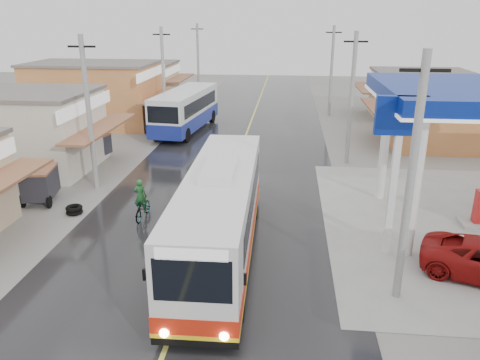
{
  "coord_description": "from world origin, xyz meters",
  "views": [
    {
      "loc": [
        3.2,
        -13.88,
        8.88
      ],
      "look_at": [
        1.21,
        5.31,
        2.04
      ],
      "focal_mm": 35.0,
      "sensor_mm": 36.0,
      "label": 1
    }
  ],
  "objects": [
    {
      "name": "road",
      "position": [
        0.0,
        15.0,
        0.01
      ],
      "size": [
        12.0,
        90.0,
        0.02
      ],
      "primitive_type": "cube",
      "color": "black",
      "rests_on": "ground"
    },
    {
      "name": "ground",
      "position": [
        0.0,
        0.0,
        0.0
      ],
      "size": [
        120.0,
        120.0,
        0.0
      ],
      "primitive_type": "plane",
      "color": "slate",
      "rests_on": "ground"
    },
    {
      "name": "utility_poles_right",
      "position": [
        7.0,
        15.0,
        0.0
      ],
      "size": [
        1.6,
        36.0,
        8.0
      ],
      "primitive_type": null,
      "color": "gray",
      "rests_on": "ground"
    },
    {
      "name": "second_bus",
      "position": [
        -4.91,
        22.37,
        1.74
      ],
      "size": [
        3.73,
        9.99,
        3.24
      ],
      "rotation": [
        0.0,
        0.0,
        -0.12
      ],
      "color": "silver",
      "rests_on": "road"
    },
    {
      "name": "tricycle_near",
      "position": [
        -8.96,
        6.81,
        0.99
      ],
      "size": [
        1.88,
        2.31,
        1.73
      ],
      "rotation": [
        0.0,
        0.0,
        0.2
      ],
      "color": "#26262D",
      "rests_on": "ground"
    },
    {
      "name": "coach_bus",
      "position": [
        0.78,
        2.27,
        1.76
      ],
      "size": [
        2.82,
        11.76,
        3.65
      ],
      "rotation": [
        0.0,
        0.0,
        0.02
      ],
      "color": "silver",
      "rests_on": "road"
    },
    {
      "name": "utility_poles_left",
      "position": [
        -7.0,
        16.0,
        0.0
      ],
      "size": [
        1.6,
        50.0,
        8.0
      ],
      "primitive_type": null,
      "color": "gray",
      "rests_on": "ground"
    },
    {
      "name": "tyre_stack",
      "position": [
        -6.66,
        5.48,
        0.2
      ],
      "size": [
        0.78,
        0.78,
        0.4
      ],
      "color": "black",
      "rests_on": "ground"
    },
    {
      "name": "tricycle_far",
      "position": [
        -9.09,
        14.2,
        0.89
      ],
      "size": [
        1.71,
        2.26,
        1.56
      ],
      "rotation": [
        0.0,
        0.0,
        -0.22
      ],
      "color": "#26262D",
      "rests_on": "ground"
    },
    {
      "name": "shopfronts_left",
      "position": [
        -13.0,
        18.0,
        0.0
      ],
      "size": [
        11.0,
        44.0,
        5.2
      ],
      "primitive_type": null,
      "color": "tan",
      "rests_on": "ground"
    },
    {
      "name": "centre_line",
      "position": [
        0.0,
        15.0,
        0.02
      ],
      "size": [
        0.15,
        90.0,
        0.01
      ],
      "primitive_type": "cube",
      "color": "#D8CC4C",
      "rests_on": "road"
    },
    {
      "name": "cyclist",
      "position": [
        -3.29,
        5.32,
        0.64
      ],
      "size": [
        0.69,
        1.83,
        1.95
      ],
      "rotation": [
        0.0,
        0.0,
        -0.03
      ],
      "color": "black",
      "rests_on": "ground"
    }
  ]
}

